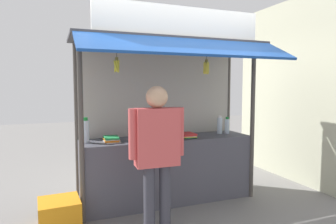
% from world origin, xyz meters
% --- Properties ---
extents(ground_plane, '(20.00, 20.00, 0.00)m').
position_xyz_m(ground_plane, '(0.00, 0.00, 0.00)').
color(ground_plane, slate).
extents(stall_counter, '(2.31, 0.57, 0.87)m').
position_xyz_m(stall_counter, '(0.00, 0.00, 0.43)').
color(stall_counter, '#4C4C56').
rests_on(stall_counter, ground).
extents(stall_structure, '(2.51, 1.36, 2.50)m').
position_xyz_m(stall_structure, '(0.00, 0.04, 1.49)').
color(stall_structure, '#4C4742').
rests_on(stall_structure, ground).
extents(water_bottle_mid_right, '(0.09, 0.09, 0.31)m').
position_xyz_m(water_bottle_mid_right, '(-1.08, 0.02, 1.02)').
color(water_bottle_mid_right, silver).
rests_on(water_bottle_mid_right, stall_counter).
extents(water_bottle_far_left, '(0.08, 0.08, 0.27)m').
position_xyz_m(water_bottle_far_left, '(0.84, 0.06, 0.99)').
color(water_bottle_far_left, silver).
rests_on(water_bottle_far_left, stall_counter).
extents(water_bottle_rear_center, '(0.07, 0.07, 0.24)m').
position_xyz_m(water_bottle_rear_center, '(-0.08, 0.02, 0.98)').
color(water_bottle_rear_center, silver).
rests_on(water_bottle_rear_center, stall_counter).
extents(water_bottle_far_right, '(0.07, 0.07, 0.24)m').
position_xyz_m(water_bottle_far_right, '(0.95, 0.03, 0.98)').
color(water_bottle_far_right, silver).
rests_on(water_bottle_far_right, stall_counter).
extents(magazine_stack_back_left, '(0.20, 0.27, 0.07)m').
position_xyz_m(magazine_stack_back_left, '(-0.77, -0.02, 0.90)').
color(magazine_stack_back_left, white).
rests_on(magazine_stack_back_left, stall_counter).
extents(magazine_stack_mid_left, '(0.21, 0.28, 0.06)m').
position_xyz_m(magazine_stack_mid_left, '(0.25, -0.07, 0.90)').
color(magazine_stack_mid_left, black).
rests_on(magazine_stack_mid_left, stall_counter).
extents(banana_bunch_inner_left, '(0.09, 0.09, 0.30)m').
position_xyz_m(banana_bunch_inner_left, '(-0.76, -0.38, 1.79)').
color(banana_bunch_inner_left, '#332D23').
extents(banana_bunch_inner_right, '(0.10, 0.10, 0.31)m').
position_xyz_m(banana_bunch_inner_right, '(0.37, -0.38, 1.80)').
color(banana_bunch_inner_right, '#332D23').
extents(vendor_person, '(0.59, 0.22, 1.57)m').
position_xyz_m(vendor_person, '(-0.46, -0.87, 0.94)').
color(vendor_person, '#383842').
rests_on(vendor_person, ground).
extents(plastic_crate, '(0.46, 0.46, 0.31)m').
position_xyz_m(plastic_crate, '(-1.41, -0.29, 0.15)').
color(plastic_crate, orange).
rests_on(plastic_crate, ground).
extents(neighbour_wall, '(0.20, 2.40, 2.98)m').
position_xyz_m(neighbour_wall, '(2.33, 0.30, 1.49)').
color(neighbour_wall, '#B8B99C').
rests_on(neighbour_wall, ground).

